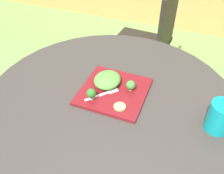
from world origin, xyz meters
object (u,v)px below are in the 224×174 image
Objects in this scene: patio_chair at (151,37)px; drinking_glass at (219,118)px; salad_plate at (114,91)px; fork at (105,94)px.

patio_chair is 1.10m from drinking_glass.
drinking_glass is (0.43, -0.05, 0.05)m from salad_plate.
fork is (-0.45, 0.01, -0.04)m from drinking_glass.
patio_chair is 7.08× the size of fork.
patio_chair is 3.20× the size of salad_plate.
fork is at bearing -124.97° from salad_plate.
fork reaches higher than salad_plate.
salad_plate is at bearing 55.03° from fork.
fork is at bearing 178.84° from drinking_glass.
salad_plate is at bearing -87.31° from patio_chair.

